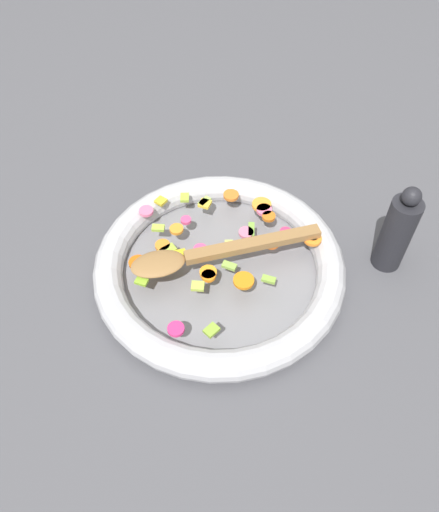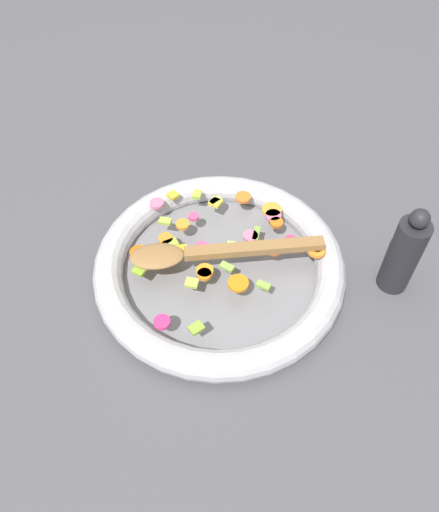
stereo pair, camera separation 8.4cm
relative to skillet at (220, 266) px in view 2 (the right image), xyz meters
The scene contains 5 objects.
ground_plane 0.02m from the skillet, ahead, with size 4.00×4.00×0.00m, color #4C4C51.
skillet is the anchor object (origin of this frame).
chopped_vegetables 0.04m from the skillet, 41.90° to the left, with size 0.33×0.31×0.01m.
wooden_spoon 0.05m from the skillet, 142.63° to the left, with size 0.28×0.23×0.01m.
pepper_mill 0.31m from the skillet, 46.97° to the right, with size 0.05×0.05×0.18m.
Camera 2 is at (-0.36, -0.39, 0.70)m, focal length 35.00 mm.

